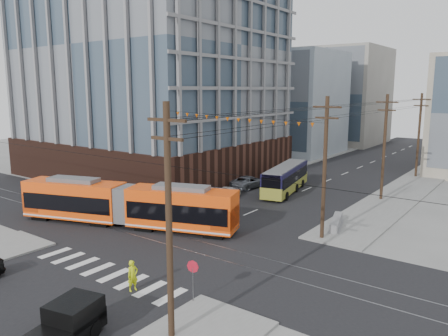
{
  "coord_description": "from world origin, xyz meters",
  "views": [
    {
      "loc": [
        21.56,
        -19.62,
        11.51
      ],
      "look_at": [
        -0.18,
        9.97,
        4.85
      ],
      "focal_mm": 35.0,
      "sensor_mm": 36.0,
      "label": 1
    }
  ],
  "objects": [
    {
      "name": "ground",
      "position": [
        0.0,
        0.0,
        0.0
      ],
      "size": [
        160.0,
        160.0,
        0.0
      ],
      "primitive_type": "plane",
      "color": "slate"
    },
    {
      "name": "utility_pole_far",
      "position": [
        8.5,
        56.0,
        5.5
      ],
      "size": [
        0.3,
        0.3,
        11.0
      ],
      "primitive_type": "cylinder",
      "color": "black",
      "rests_on": "ground"
    },
    {
      "name": "stop_sign",
      "position": [
        7.13,
        -2.82,
        1.15
      ],
      "size": [
        0.83,
        0.83,
        2.31
      ],
      "primitive_type": null,
      "rotation": [
        0.0,
        0.0,
        0.21
      ],
      "color": "red",
      "rests_on": "ground"
    },
    {
      "name": "streetcar",
      "position": [
        -6.39,
        4.36,
        1.86
      ],
      "size": [
        19.09,
        8.82,
        3.71
      ],
      "primitive_type": null,
      "rotation": [
        0.0,
        0.0,
        0.33
      ],
      "color": "#FF4E0D",
      "rests_on": "ground"
    },
    {
      "name": "pickup_truck",
      "position": [
        5.06,
        -10.01,
        0.9
      ],
      "size": [
        3.03,
        5.59,
        1.8
      ],
      "primitive_type": null,
      "rotation": [
        0.0,
        0.0,
        0.22
      ],
      "color": "black",
      "rests_on": "ground"
    },
    {
      "name": "parked_car_silver",
      "position": [
        -5.09,
        15.84,
        0.72
      ],
      "size": [
        1.82,
        4.48,
        1.44
      ],
      "primitive_type": "imported",
      "rotation": [
        0.0,
        0.0,
        3.08
      ],
      "color": "#9095A1",
      "rests_on": "ground"
    },
    {
      "name": "parked_car_white",
      "position": [
        -5.01,
        17.19,
        0.63
      ],
      "size": [
        2.64,
        4.58,
        1.25
      ],
      "primitive_type": "imported",
      "rotation": [
        0.0,
        0.0,
        3.36
      ],
      "color": "silver",
      "rests_on": "ground"
    },
    {
      "name": "parked_car_grey",
      "position": [
        -5.86,
        22.69,
        0.72
      ],
      "size": [
        2.84,
        5.37,
        1.44
      ],
      "primitive_type": "imported",
      "rotation": [
        0.0,
        0.0,
        3.05
      ],
      "color": "slate",
      "rests_on": "ground"
    },
    {
      "name": "jersey_barrier",
      "position": [
        8.3,
        14.36,
        0.43
      ],
      "size": [
        2.1,
        4.35,
        0.85
      ],
      "primitive_type": "cube",
      "rotation": [
        0.0,
        0.0,
        0.28
      ],
      "color": "slate",
      "rests_on": "ground"
    },
    {
      "name": "pedestrian",
      "position": [
        3.34,
        -3.71,
        0.91
      ],
      "size": [
        0.56,
        0.74,
        1.83
      ],
      "primitive_type": "imported",
      "rotation": [
        0.0,
        0.0,
        1.37
      ],
      "color": "#CBDE13",
      "rests_on": "ground"
    },
    {
      "name": "office_building",
      "position": [
        -22.0,
        23.0,
        14.3
      ],
      "size": [
        30.0,
        25.0,
        28.6
      ],
      "primitive_type": "cube",
      "color": "#381E16",
      "rests_on": "ground"
    },
    {
      "name": "bg_bldg_nw_near",
      "position": [
        -17.0,
        52.0,
        9.0
      ],
      "size": [
        18.0,
        16.0,
        18.0
      ],
      "primitive_type": "cube",
      "color": "#8C99A5",
      "rests_on": "ground"
    },
    {
      "name": "utility_pole_near",
      "position": [
        8.5,
        -6.0,
        5.5
      ],
      "size": [
        0.3,
        0.3,
        11.0
      ],
      "primitive_type": "cylinder",
      "color": "black",
      "rests_on": "ground"
    },
    {
      "name": "bg_bldg_nw_far",
      "position": [
        -14.0,
        72.0,
        10.0
      ],
      "size": [
        16.0,
        18.0,
        20.0
      ],
      "primitive_type": "cube",
      "color": "gray",
      "rests_on": "ground"
    },
    {
      "name": "city_bus",
      "position": [
        -1.38,
        23.38,
        1.54
      ],
      "size": [
        4.63,
        11.14,
        3.08
      ],
      "primitive_type": null,
      "rotation": [
        0.0,
        0.0,
        0.22
      ],
      "color": "black",
      "rests_on": "ground"
    }
  ]
}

